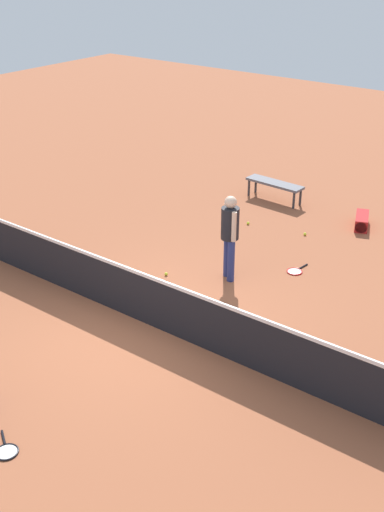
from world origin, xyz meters
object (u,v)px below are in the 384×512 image
object	(u,v)px
tennis_ball_by_net	(305,234)
tennis_racket_near_player	(295,271)
tennis_ball_near_player	(248,223)
tennis_ball_midcourt	(166,274)
player_near_side	(230,231)
courtside_bench	(275,185)
tennis_racket_far_player	(6,451)
equipment_bag	(362,221)

from	to	relation	value
tennis_ball_by_net	tennis_racket_near_player	bearing A→B (deg)	112.10
tennis_ball_near_player	tennis_ball_midcourt	size ratio (longest dim) A/B	1.00
player_near_side	tennis_ball_near_player	bearing A→B (deg)	-65.69
courtside_bench	tennis_racket_far_player	bearing A→B (deg)	100.11
courtside_bench	tennis_racket_near_player	bearing A→B (deg)	127.00
equipment_bag	tennis_ball_near_player	bearing A→B (deg)	33.85
tennis_ball_midcourt	equipment_bag	size ratio (longest dim) A/B	0.08
tennis_ball_by_net	tennis_ball_midcourt	size ratio (longest dim) A/B	1.00
player_near_side	tennis_ball_near_player	distance (m)	2.81
player_near_side	tennis_ball_midcourt	world-z (taller)	player_near_side
tennis_racket_near_player	tennis_racket_far_player	bearing A→B (deg)	85.06
tennis_ball_midcourt	player_near_side	bearing A→B (deg)	-147.53
tennis_racket_near_player	tennis_ball_near_player	xyz separation A→B (m)	(1.99, -1.38, 0.02)
tennis_ball_by_net	courtside_bench	xyz separation A→B (m)	(1.63, -1.41, 0.38)
tennis_ball_by_net	equipment_bag	distance (m)	1.43
tennis_racket_far_player	courtside_bench	size ratio (longest dim) A/B	0.39
tennis_ball_near_player	courtside_bench	size ratio (longest dim) A/B	0.04
tennis_racket_far_player	tennis_racket_near_player	bearing A→B (deg)	-94.94
tennis_ball_by_net	equipment_bag	size ratio (longest dim) A/B	0.08
tennis_racket_near_player	tennis_ball_midcourt	distance (m)	2.56
tennis_racket_near_player	tennis_racket_far_player	distance (m)	6.65
tennis_racket_near_player	tennis_racket_far_player	size ratio (longest dim) A/B	1.02
tennis_racket_far_player	tennis_ball_near_player	bearing A→B (deg)	-79.93
tennis_ball_near_player	player_near_side	bearing A→B (deg)	114.31
tennis_ball_near_player	tennis_ball_by_net	distance (m)	1.35
tennis_racket_near_player	tennis_ball_midcourt	size ratio (longest dim) A/B	9.09
tennis_ball_near_player	tennis_racket_far_player	bearing A→B (deg)	100.07
player_near_side	courtside_bench	bearing A→B (deg)	-71.17
tennis_racket_far_player	tennis_ball_by_net	distance (m)	8.26
courtside_bench	equipment_bag	world-z (taller)	courtside_bench
player_near_side	tennis_ball_midcourt	size ratio (longest dim) A/B	25.76
tennis_racket_near_player	equipment_bag	size ratio (longest dim) A/B	0.71
tennis_ball_by_net	tennis_ball_near_player	bearing A→B (deg)	10.84
tennis_ball_by_net	player_near_side	bearing A→B (deg)	84.69
tennis_ball_near_player	equipment_bag	size ratio (longest dim) A/B	0.08
tennis_racket_far_player	tennis_ball_near_player	size ratio (longest dim) A/B	8.95
tennis_racket_far_player	courtside_bench	distance (m)	9.84
player_near_side	tennis_ball_near_player	world-z (taller)	player_near_side
player_near_side	equipment_bag	world-z (taller)	player_near_side
tennis_ball_by_net	equipment_bag	world-z (taller)	equipment_bag
tennis_racket_far_player	courtside_bench	xyz separation A→B (m)	(1.73, -9.67, 0.40)
tennis_racket_far_player	tennis_ball_by_net	world-z (taller)	tennis_ball_by_net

